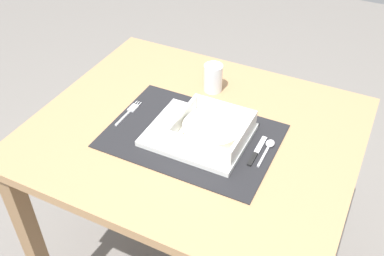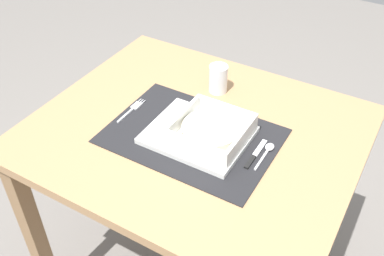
% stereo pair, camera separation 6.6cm
% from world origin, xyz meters
% --- Properties ---
extents(dining_table, '(0.93, 0.78, 0.76)m').
position_xyz_m(dining_table, '(0.00, 0.00, 0.65)').
color(dining_table, '#A37A51').
rests_on(dining_table, ground).
extents(placemat, '(0.47, 0.34, 0.00)m').
position_xyz_m(placemat, '(0.01, -0.03, 0.76)').
color(placemat, black).
rests_on(placemat, dining_table).
extents(serving_plate, '(0.28, 0.22, 0.02)m').
position_xyz_m(serving_plate, '(0.03, -0.03, 0.77)').
color(serving_plate, white).
rests_on(serving_plate, placemat).
extents(porridge_bowl, '(0.19, 0.19, 0.05)m').
position_xyz_m(porridge_bowl, '(0.07, -0.03, 0.79)').
color(porridge_bowl, white).
rests_on(porridge_bowl, serving_plate).
extents(fork, '(0.02, 0.13, 0.00)m').
position_xyz_m(fork, '(-0.21, -0.02, 0.76)').
color(fork, silver).
rests_on(fork, placemat).
extents(spoon, '(0.02, 0.11, 0.01)m').
position_xyz_m(spoon, '(0.22, 0.01, 0.76)').
color(spoon, silver).
rests_on(spoon, placemat).
extents(butter_knife, '(0.01, 0.13, 0.01)m').
position_xyz_m(butter_knife, '(0.20, -0.02, 0.76)').
color(butter_knife, black).
rests_on(butter_knife, placemat).
extents(drinking_glass, '(0.06, 0.06, 0.09)m').
position_xyz_m(drinking_glass, '(-0.03, 0.20, 0.80)').
color(drinking_glass, white).
rests_on(drinking_glass, dining_table).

